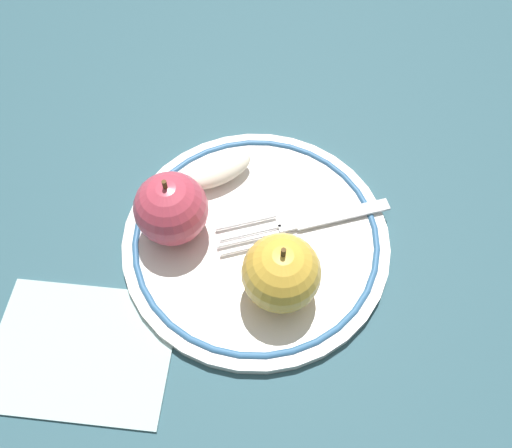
{
  "coord_description": "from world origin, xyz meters",
  "views": [
    {
      "loc": [
        0.08,
        -0.22,
        0.41
      ],
      "look_at": [
        0.01,
        -0.01,
        0.03
      ],
      "focal_mm": 35.0,
      "sensor_mm": 36.0,
      "label": 1
    }
  ],
  "objects_px": {
    "apple_second_whole": "(171,209)",
    "napkin_folded": "(81,349)",
    "apple_red_whole": "(281,273)",
    "plate": "(256,238)",
    "apple_slice_front": "(219,170)",
    "fork": "(309,222)"
  },
  "relations": [
    {
      "from": "apple_second_whole",
      "to": "napkin_folded",
      "type": "xyz_separation_m",
      "value": [
        -0.03,
        -0.13,
        -0.04
      ]
    },
    {
      "from": "apple_red_whole",
      "to": "apple_second_whole",
      "type": "bearing_deg",
      "value": 165.14
    },
    {
      "from": "napkin_folded",
      "to": "plate",
      "type": "bearing_deg",
      "value": 53.56
    },
    {
      "from": "apple_red_whole",
      "to": "napkin_folded",
      "type": "bearing_deg",
      "value": -145.07
    },
    {
      "from": "napkin_folded",
      "to": "apple_slice_front",
      "type": "bearing_deg",
      "value": 75.18
    },
    {
      "from": "fork",
      "to": "apple_second_whole",
      "type": "bearing_deg",
      "value": -12.27
    },
    {
      "from": "apple_second_whole",
      "to": "napkin_folded",
      "type": "relative_size",
      "value": 0.49
    },
    {
      "from": "apple_slice_front",
      "to": "fork",
      "type": "xyz_separation_m",
      "value": [
        0.1,
        -0.02,
        -0.01
      ]
    },
    {
      "from": "fork",
      "to": "plate",
      "type": "bearing_deg",
      "value": 0.15
    },
    {
      "from": "apple_red_whole",
      "to": "apple_slice_front",
      "type": "height_order",
      "value": "apple_red_whole"
    },
    {
      "from": "plate",
      "to": "fork",
      "type": "bearing_deg",
      "value": 32.99
    },
    {
      "from": "apple_red_whole",
      "to": "fork",
      "type": "xyz_separation_m",
      "value": [
        0.01,
        0.07,
        -0.03
      ]
    },
    {
      "from": "plate",
      "to": "napkin_folded",
      "type": "bearing_deg",
      "value": -126.44
    },
    {
      "from": "napkin_folded",
      "to": "apple_second_whole",
      "type": "bearing_deg",
      "value": 75.4
    },
    {
      "from": "fork",
      "to": "napkin_folded",
      "type": "bearing_deg",
      "value": 16.16
    },
    {
      "from": "apple_slice_front",
      "to": "apple_second_whole",
      "type": "bearing_deg",
      "value": 26.14
    },
    {
      "from": "apple_red_whole",
      "to": "apple_second_whole",
      "type": "relative_size",
      "value": 1.0
    },
    {
      "from": "apple_red_whole",
      "to": "apple_second_whole",
      "type": "height_order",
      "value": "same"
    },
    {
      "from": "plate",
      "to": "apple_slice_front",
      "type": "height_order",
      "value": "apple_slice_front"
    },
    {
      "from": "apple_red_whole",
      "to": "apple_slice_front",
      "type": "distance_m",
      "value": 0.13
    },
    {
      "from": "apple_red_whole",
      "to": "apple_slice_front",
      "type": "xyz_separation_m",
      "value": [
        -0.09,
        0.1,
        -0.02
      ]
    },
    {
      "from": "apple_slice_front",
      "to": "napkin_folded",
      "type": "distance_m",
      "value": 0.2
    }
  ]
}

